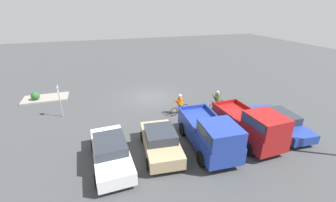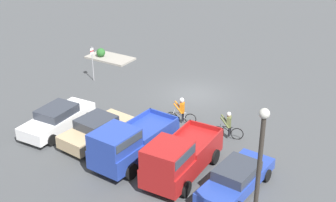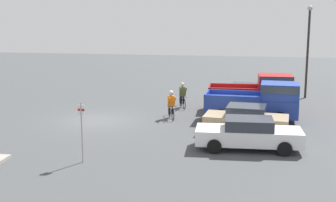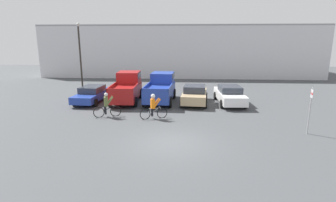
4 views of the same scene
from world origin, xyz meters
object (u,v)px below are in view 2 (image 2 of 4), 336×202
object	(u,v)px
pickup_truck_1	(129,142)
lamppost	(258,180)
sedan_1	(97,130)
sedan_2	(58,119)
pickup_truck_0	(178,157)
shrub	(101,52)
fire_lane_sign	(92,61)
sedan_0	(236,178)
cyclist_1	(228,125)
cyclist_0	(182,110)

from	to	relation	value
pickup_truck_1	lamppost	bearing A→B (deg)	156.99
sedan_1	sedan_2	distance (m)	2.80
pickup_truck_0	shrub	xyz separation A→B (m)	(14.11, -11.30, -0.68)
sedan_1	fire_lane_sign	world-z (taller)	fire_lane_sign
pickup_truck_0	fire_lane_sign	xyz separation A→B (m)	(11.53, -7.34, 0.36)
pickup_truck_1	shrub	size ratio (longest dim) A/B	7.38
sedan_0	cyclist_1	size ratio (longest dim) A/B	2.81
sedan_2	fire_lane_sign	world-z (taller)	fire_lane_sign
cyclist_0	fire_lane_sign	bearing A→B (deg)	-14.70
pickup_truck_1	lamppost	world-z (taller)	lamppost
sedan_2	cyclist_0	distance (m)	7.22
pickup_truck_1	sedan_1	xyz separation A→B (m)	(2.77, -0.73, -0.43)
shrub	sedan_0	bearing A→B (deg)	147.63
sedan_2	sedan_0	bearing A→B (deg)	-179.62
sedan_1	sedan_2	size ratio (longest dim) A/B	0.91
sedan_1	shrub	world-z (taller)	sedan_1
cyclist_0	lamppost	size ratio (longest dim) A/B	0.26
pickup_truck_0	cyclist_1	size ratio (longest dim) A/B	3.00
sedan_1	fire_lane_sign	bearing A→B (deg)	-48.51
pickup_truck_0	lamppost	world-z (taller)	lamppost
sedan_0	pickup_truck_0	xyz separation A→B (m)	(2.78, 0.60, 0.52)
pickup_truck_0	fire_lane_sign	distance (m)	13.67
cyclist_1	shrub	xyz separation A→B (m)	(14.45, -6.48, -0.32)
sedan_0	fire_lane_sign	world-z (taller)	fire_lane_sign
sedan_0	pickup_truck_0	size ratio (longest dim) A/B	0.93
cyclist_1	sedan_2	bearing A→B (deg)	26.16
sedan_1	sedan_2	world-z (taller)	sedan_1
sedan_1	cyclist_0	size ratio (longest dim) A/B	2.53
pickup_truck_1	sedan_1	distance (m)	2.90
sedan_0	fire_lane_sign	size ratio (longest dim) A/B	1.89
cyclist_1	lamppost	bearing A→B (deg)	120.42
sedan_0	cyclist_0	world-z (taller)	cyclist_0
shrub	sedan_2	bearing A→B (deg)	117.82
sedan_1	shrub	bearing A→B (deg)	-51.42
sedan_1	sedan_0	bearing A→B (deg)	179.56
pickup_truck_1	cyclist_1	world-z (taller)	pickup_truck_1
fire_lane_sign	cyclist_1	bearing A→B (deg)	168.03
pickup_truck_0	shrub	size ratio (longest dim) A/B	7.26
sedan_0	cyclist_0	size ratio (longest dim) A/B	2.79
sedan_0	sedan_2	size ratio (longest dim) A/B	1.00
pickup_truck_0	pickup_truck_1	bearing A→B (deg)	1.36
sedan_0	pickup_truck_1	distance (m)	5.69
cyclist_1	cyclist_0	bearing A→B (deg)	-4.11
shrub	fire_lane_sign	bearing A→B (deg)	123.08
pickup_truck_1	sedan_1	world-z (taller)	pickup_truck_1
pickup_truck_0	sedan_1	world-z (taller)	pickup_truck_0
sedan_2	cyclist_1	world-z (taller)	cyclist_1
cyclist_1	sedan_0	bearing A→B (deg)	119.98
cyclist_1	lamppost	world-z (taller)	lamppost
fire_lane_sign	cyclist_0	bearing A→B (deg)	165.30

